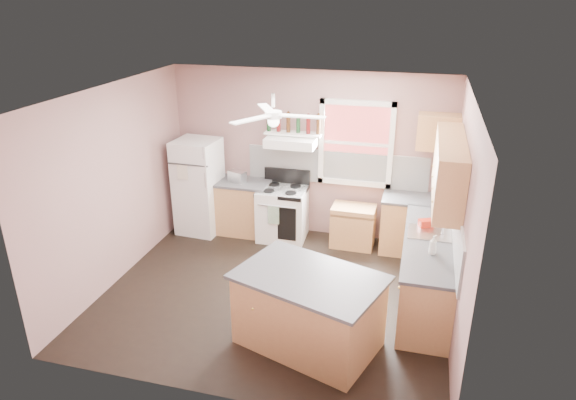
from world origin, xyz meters
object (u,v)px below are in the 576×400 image
(refrigerator, at_px, (199,187))
(cart, at_px, (353,226))
(stove, at_px, (282,214))
(island, at_px, (309,312))
(toaster, at_px, (237,176))

(refrigerator, distance_m, cart, 2.62)
(refrigerator, height_order, stove, refrigerator)
(island, bearing_deg, toaster, 143.25)
(refrigerator, bearing_deg, toaster, 13.60)
(toaster, bearing_deg, island, -35.18)
(cart, height_order, island, island)
(stove, distance_m, cart, 1.16)
(cart, distance_m, island, 2.59)
(refrigerator, height_order, toaster, refrigerator)
(stove, relative_size, cart, 1.28)
(refrigerator, xyz_separation_m, island, (2.43, -2.50, -0.36))
(stove, xyz_separation_m, cart, (1.16, 0.02, -0.09))
(toaster, relative_size, cart, 0.42)
(refrigerator, distance_m, island, 3.51)
(refrigerator, relative_size, toaster, 5.67)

